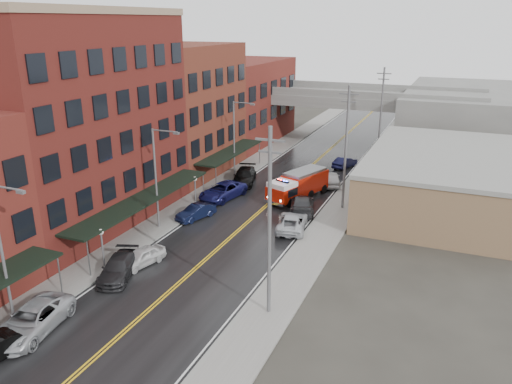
% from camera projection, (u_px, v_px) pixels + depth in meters
% --- Properties ---
extents(road, '(11.00, 160.00, 0.02)m').
position_uv_depth(road, '(255.00, 216.00, 47.29)').
color(road, black).
rests_on(road, ground).
extents(sidewalk_left, '(3.00, 160.00, 0.15)m').
position_uv_depth(sidewalk_left, '(188.00, 205.00, 49.92)').
color(sidewalk_left, slate).
rests_on(sidewalk_left, ground).
extents(sidewalk_right, '(3.00, 160.00, 0.15)m').
position_uv_depth(sidewalk_right, '(330.00, 227.00, 44.61)').
color(sidewalk_right, slate).
rests_on(sidewalk_right, ground).
extents(curb_left, '(0.30, 160.00, 0.15)m').
position_uv_depth(curb_left, '(203.00, 207.00, 49.32)').
color(curb_left, gray).
rests_on(curb_left, ground).
extents(curb_right, '(0.30, 160.00, 0.15)m').
position_uv_depth(curb_right, '(313.00, 224.00, 45.21)').
color(curb_right, gray).
rests_on(curb_right, ground).
extents(brick_building_b, '(9.00, 20.00, 18.00)m').
position_uv_depth(brick_building_b, '(82.00, 125.00, 43.08)').
color(brick_building_b, '#561616').
rests_on(brick_building_b, ground).
extents(brick_building_c, '(9.00, 15.00, 15.00)m').
position_uv_depth(brick_building_c, '(186.00, 110.00, 58.84)').
color(brick_building_c, '#5B211B').
rests_on(brick_building_c, ground).
extents(brick_building_far, '(9.00, 20.00, 12.00)m').
position_uv_depth(brick_building_far, '(245.00, 102.00, 74.60)').
color(brick_building_far, maroon).
rests_on(brick_building_far, ground).
extents(tan_building, '(14.00, 22.00, 5.00)m').
position_uv_depth(tan_building, '(443.00, 181.00, 49.39)').
color(tan_building, olive).
rests_on(tan_building, ground).
extents(right_far_block, '(18.00, 30.00, 8.00)m').
position_uv_depth(right_far_block, '(470.00, 116.00, 74.35)').
color(right_far_block, slate).
rests_on(right_far_block, ground).
extents(awning_1, '(2.60, 18.00, 3.09)m').
position_uv_depth(awning_1, '(144.00, 199.00, 42.93)').
color(awning_1, black).
rests_on(awning_1, ground).
extents(awning_2, '(2.60, 13.00, 3.09)m').
position_uv_depth(awning_2, '(231.00, 152.00, 58.20)').
color(awning_2, black).
rests_on(awning_2, ground).
extents(globe_lamp_1, '(0.44, 0.44, 3.12)m').
position_uv_depth(globe_lamp_1, '(102.00, 239.00, 36.65)').
color(globe_lamp_1, '#59595B').
rests_on(globe_lamp_1, ground).
extents(globe_lamp_2, '(0.44, 0.44, 3.12)m').
position_uv_depth(globe_lamp_2, '(195.00, 185.00, 48.86)').
color(globe_lamp_2, '#59595B').
rests_on(globe_lamp_2, ground).
extents(street_lamp_0, '(2.64, 0.22, 9.00)m').
position_uv_depth(street_lamp_0, '(4.00, 247.00, 28.78)').
color(street_lamp_0, '#59595B').
rests_on(street_lamp_0, ground).
extents(street_lamp_1, '(2.64, 0.22, 9.00)m').
position_uv_depth(street_lamp_1, '(158.00, 173.00, 42.74)').
color(street_lamp_1, '#59595B').
rests_on(street_lamp_1, ground).
extents(street_lamp_2, '(2.64, 0.22, 9.00)m').
position_uv_depth(street_lamp_2, '(236.00, 135.00, 56.71)').
color(street_lamp_2, '#59595B').
rests_on(street_lamp_2, ground).
extents(utility_pole_0, '(1.80, 0.24, 12.00)m').
position_uv_depth(utility_pole_0, '(269.00, 221.00, 29.53)').
color(utility_pole_0, '#59595B').
rests_on(utility_pole_0, ground).
extents(utility_pole_1, '(1.80, 0.24, 12.00)m').
position_uv_depth(utility_pole_1, '(346.00, 146.00, 46.98)').
color(utility_pole_1, '#59595B').
rests_on(utility_pole_1, ground).
extents(utility_pole_2, '(1.80, 0.24, 12.00)m').
position_uv_depth(utility_pole_2, '(381.00, 112.00, 64.44)').
color(utility_pole_2, '#59595B').
rests_on(utility_pole_2, ground).
extents(overpass, '(40.00, 10.00, 7.50)m').
position_uv_depth(overpass, '(339.00, 103.00, 73.26)').
color(overpass, slate).
rests_on(overpass, ground).
extents(fire_truck, '(4.94, 7.99, 2.78)m').
position_uv_depth(fire_truck, '(298.00, 184.00, 51.48)').
color(fire_truck, '#AC1807').
rests_on(fire_truck, ground).
extents(parked_car_left_2, '(3.50, 6.08, 1.60)m').
position_uv_depth(parked_car_left_2, '(32.00, 320.00, 29.43)').
color(parked_car_left_2, '#A1A4A9').
rests_on(parked_car_left_2, ground).
extents(parked_car_left_3, '(3.60, 5.40, 1.45)m').
position_uv_depth(parked_car_left_3, '(118.00, 268.00, 35.82)').
color(parked_car_left_3, black).
rests_on(parked_car_left_3, ground).
extents(parked_car_left_4, '(2.57, 4.22, 1.34)m').
position_uv_depth(parked_car_left_4, '(142.00, 257.00, 37.59)').
color(parked_car_left_4, silver).
rests_on(parked_car_left_4, ground).
extents(parked_car_left_5, '(2.62, 4.30, 1.34)m').
position_uv_depth(parked_car_left_5, '(196.00, 212.00, 46.37)').
color(parked_car_left_5, black).
rests_on(parked_car_left_5, ground).
extents(parked_car_left_6, '(3.76, 6.27, 1.63)m').
position_uv_depth(parked_car_left_6, '(223.00, 191.00, 51.63)').
color(parked_car_left_6, '#14154E').
rests_on(parked_car_left_6, ground).
extents(parked_car_left_7, '(3.76, 6.08, 1.64)m').
position_uv_depth(parked_car_left_7, '(244.00, 176.00, 56.52)').
color(parked_car_left_7, black).
rests_on(parked_car_left_7, ground).
extents(parked_car_right_0, '(3.38, 5.58, 1.45)m').
position_uv_depth(parked_car_right_0, '(292.00, 222.00, 43.93)').
color(parked_car_right_0, '#B4B8BD').
rests_on(parked_car_right_0, ground).
extents(parked_car_right_1, '(3.84, 6.00, 1.62)m').
position_uv_depth(parked_car_right_1, '(302.00, 204.00, 47.90)').
color(parked_car_right_1, '#2B2B2E').
rests_on(parked_car_right_1, ground).
extents(parked_car_right_2, '(3.22, 4.99, 1.58)m').
position_uv_depth(parked_car_right_2, '(331.00, 179.00, 55.76)').
color(parked_car_right_2, silver).
rests_on(parked_car_right_2, ground).
extents(parked_car_right_3, '(2.54, 4.36, 1.36)m').
position_uv_depth(parked_car_right_3, '(345.00, 162.00, 62.55)').
color(parked_car_right_3, black).
rests_on(parked_car_right_3, ground).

